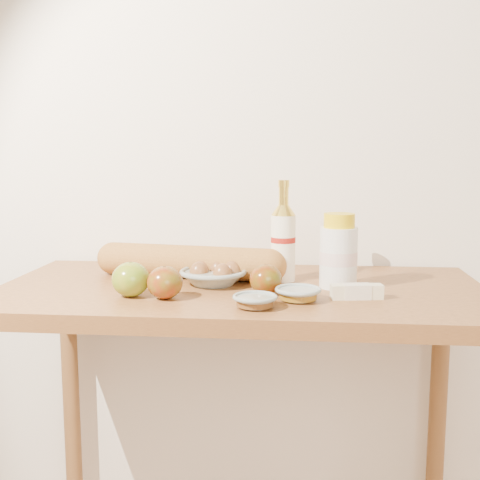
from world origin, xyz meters
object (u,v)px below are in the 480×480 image
at_px(table, 241,334).
at_px(egg_bowl, 214,275).
at_px(bourbon_bottle, 283,240).
at_px(baguette, 189,262).
at_px(cream_bottle, 339,253).

bearing_deg(table, egg_bowl, 170.73).
relative_size(bourbon_bottle, egg_bowl, 1.25).
xyz_separation_m(bourbon_bottle, baguette, (-0.25, 0.01, -0.06)).
xyz_separation_m(egg_bowl, baguette, (-0.08, 0.07, 0.02)).
bearing_deg(cream_bottle, baguette, 179.94).
distance_m(table, egg_bowl, 0.16).
xyz_separation_m(table, bourbon_bottle, (0.10, 0.07, 0.23)).
relative_size(cream_bottle, baguette, 0.35).
bearing_deg(table, bourbon_bottle, 36.54).
height_order(table, baguette, baguette).
xyz_separation_m(table, baguette, (-0.15, 0.08, 0.17)).
xyz_separation_m(cream_bottle, baguette, (-0.38, 0.07, -0.04)).
distance_m(egg_bowl, baguette, 0.11).
relative_size(table, egg_bowl, 5.77).
bearing_deg(egg_bowl, cream_bottle, -0.15).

